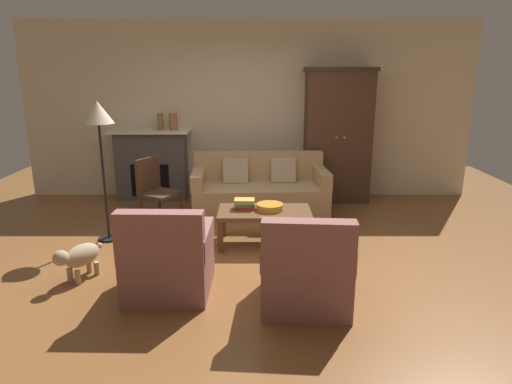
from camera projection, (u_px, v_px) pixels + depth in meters
The scene contains 15 objects.
ground_plane at pixel (243, 253), 5.14m from camera, with size 9.60×9.60×0.00m, color brown.
back_wall at pixel (246, 110), 7.23m from camera, with size 7.20×0.10×2.80m, color beige.
fireplace at pixel (150, 164), 7.20m from camera, with size 1.26×0.48×1.12m.
armoire at pixel (336, 135), 7.01m from camera, with size 1.06×0.57×2.07m.
couch at pixel (258, 192), 6.51m from camera, with size 1.96×0.96×0.86m.
coffee_table at pixel (263, 215), 5.35m from camera, with size 1.10×0.60×0.42m.
fruit_bowl at pixel (268, 207), 5.34m from camera, with size 0.32×0.32×0.08m, color orange.
book_stack at pixel (243, 204), 5.38m from camera, with size 0.26×0.20×0.12m.
mantel_vase_bronze at pixel (159, 122), 7.01m from camera, with size 0.09×0.09×0.26m, color olive.
mantel_vase_terracotta at pixel (171, 122), 7.01m from camera, with size 0.13×0.13×0.26m, color #A86042.
armchair_near_left at pixel (166, 261), 4.17m from camera, with size 0.79×0.78×0.88m.
armchair_near_right at pixel (304, 272), 3.94m from camera, with size 0.83×0.82×0.88m.
side_chair_wooden at pixel (153, 187), 6.02m from camera, with size 0.60×0.60×0.90m.
floor_lamp at pixel (97, 121), 5.18m from camera, with size 0.36×0.36×1.69m.
dog at pixel (77, 257), 4.44m from camera, with size 0.37×0.52×0.39m.
Camera 1 is at (0.13, -4.77, 2.04)m, focal length 31.48 mm.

